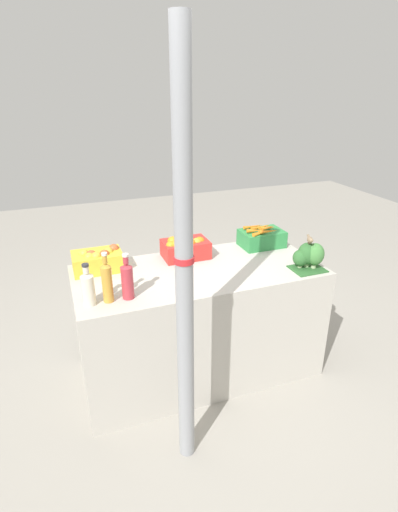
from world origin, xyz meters
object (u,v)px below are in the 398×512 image
object	(u,v)px
juice_bottle_cloudy	(88,288)
juice_bottle_amber	(107,281)
broccoli_pile	(309,255)
apple_crate	(98,260)
orange_crate	(185,247)
support_pole	(184,280)
juice_bottle_ruby	(127,280)
carrot_crate	(262,237)
sparrow_bird	(310,240)

from	to	relation	value
juice_bottle_cloudy	juice_bottle_amber	world-z (taller)	juice_bottle_amber
broccoli_pile	juice_bottle_amber	world-z (taller)	juice_bottle_amber
apple_crate	orange_crate	size ratio (longest dim) A/B	1.00
support_pole	juice_bottle_ruby	bearing A→B (deg)	113.81
juice_bottle_amber	broccoli_pile	bearing A→B (deg)	-0.83
support_pole	juice_bottle_cloudy	bearing A→B (deg)	133.03
orange_crate	juice_bottle_ruby	size ratio (longest dim) A/B	1.16
support_pole	carrot_crate	size ratio (longest dim) A/B	6.90
juice_bottle_cloudy	orange_crate	bearing A→B (deg)	31.76
sparrow_bird	broccoli_pile	bearing A→B (deg)	153.10
orange_crate	carrot_crate	distance (m)	0.63
juice_bottle_cloudy	juice_bottle_amber	xyz separation A→B (m)	(0.11, 0.00, 0.02)
broccoli_pile	orange_crate	bearing A→B (deg)	147.20
support_pole	carrot_crate	distance (m)	1.32
apple_crate	sparrow_bird	distance (m)	1.42
apple_crate	sparrow_bird	bearing A→B (deg)	-19.91
carrot_crate	juice_bottle_amber	bearing A→B (deg)	-159.91
orange_crate	broccoli_pile	bearing A→B (deg)	-32.80
orange_crate	broccoli_pile	world-z (taller)	broccoli_pile
orange_crate	sparrow_bird	bearing A→B (deg)	-33.74
apple_crate	broccoli_pile	xyz separation A→B (m)	(1.34, -0.47, 0.02)
support_pole	carrot_crate	world-z (taller)	support_pole
apple_crate	juice_bottle_amber	distance (m)	0.46
juice_bottle_amber	sparrow_bird	size ratio (longest dim) A/B	2.36
juice_bottle_ruby	sparrow_bird	bearing A→B (deg)	-1.35
orange_crate	sparrow_bird	world-z (taller)	sparrow_bird
carrot_crate	broccoli_pile	world-z (taller)	broccoli_pile
orange_crate	juice_bottle_amber	bearing A→B (deg)	-143.98
carrot_crate	juice_bottle_amber	xyz separation A→B (m)	(-1.24, -0.45, 0.06)
apple_crate	support_pole	bearing A→B (deg)	-70.89
juice_bottle_cloudy	juice_bottle_amber	distance (m)	0.11
juice_bottle_ruby	sparrow_bird	size ratio (longest dim) A/B	2.18
juice_bottle_ruby	juice_bottle_amber	bearing A→B (deg)	180.00
support_pole	sparrow_bird	size ratio (longest dim) A/B	17.47
sparrow_bird	support_pole	bearing A→B (deg)	-43.01
apple_crate	sparrow_bird	size ratio (longest dim) A/B	2.53
support_pole	juice_bottle_amber	size ratio (longest dim) A/B	7.39
orange_crate	juice_bottle_ruby	distance (m)	0.67
support_pole	broccoli_pile	bearing A→B (deg)	22.84
support_pole	sparrow_bird	world-z (taller)	support_pole
support_pole	orange_crate	xyz separation A→B (m)	(0.30, 0.90, -0.21)
carrot_crate	juice_bottle_ruby	world-z (taller)	juice_bottle_ruby
orange_crate	juice_bottle_amber	world-z (taller)	juice_bottle_amber
orange_crate	juice_bottle_amber	size ratio (longest dim) A/B	1.07
support_pole	juice_bottle_ruby	world-z (taller)	support_pole
carrot_crate	sparrow_bird	size ratio (longest dim) A/B	2.53
juice_bottle_ruby	broccoli_pile	bearing A→B (deg)	-0.91
support_pole	juice_bottle_amber	bearing A→B (deg)	124.82
carrot_crate	juice_bottle_cloudy	xyz separation A→B (m)	(-1.35, -0.45, 0.04)
juice_bottle_cloudy	support_pole	bearing A→B (deg)	-46.97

